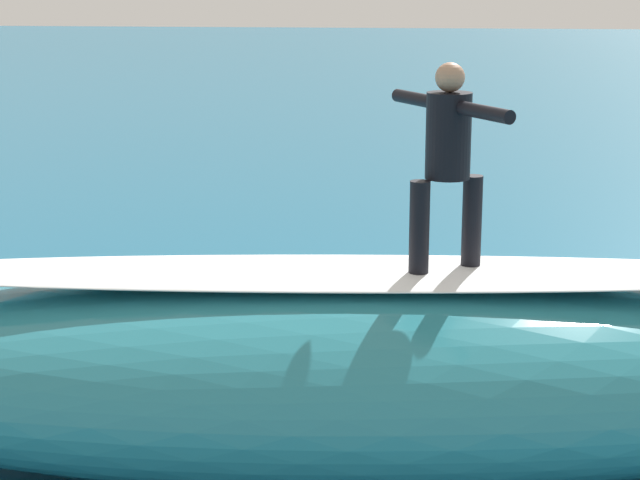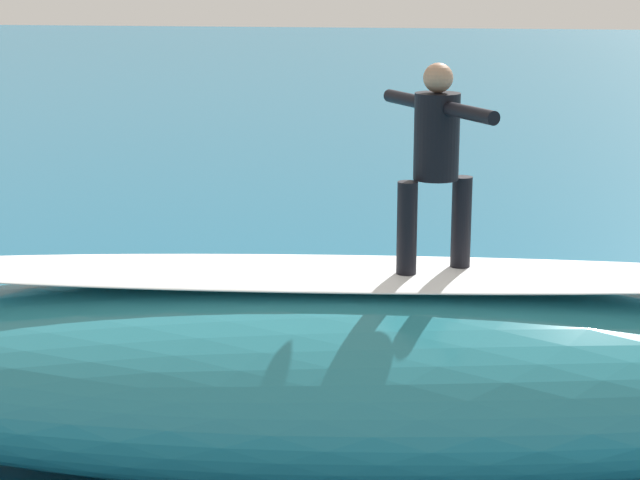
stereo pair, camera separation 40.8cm
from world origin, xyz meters
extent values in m
plane|color=#196084|center=(0.00, 0.00, 0.00)|extent=(120.00, 120.00, 0.00)
ellipsoid|color=teal|center=(0.71, 2.43, 0.74)|extent=(9.30, 3.85, 1.48)
ellipsoid|color=white|center=(0.71, 2.43, 1.52)|extent=(7.77, 1.75, 0.08)
ellipsoid|color=#EAE5C6|center=(-0.04, 2.37, 1.52)|extent=(1.89, 1.48, 0.07)
cylinder|color=black|center=(0.16, 2.50, 1.91)|extent=(0.15, 0.15, 0.71)
cylinder|color=black|center=(-0.24, 2.24, 1.91)|extent=(0.15, 0.15, 0.71)
cylinder|color=black|center=(-0.04, 2.37, 2.59)|extent=(0.47, 0.47, 0.65)
sphere|color=tan|center=(-0.04, 2.37, 3.02)|extent=(0.22, 0.22, 0.22)
cylinder|color=black|center=(-0.28, 2.75, 2.81)|extent=(0.40, 0.54, 0.10)
cylinder|color=black|center=(0.21, 1.98, 2.81)|extent=(0.40, 0.54, 0.10)
ellipsoid|color=silver|center=(2.34, -2.11, 0.04)|extent=(2.04, 2.21, 0.08)
cylinder|color=black|center=(2.34, -2.11, 0.22)|extent=(0.74, 0.79, 0.28)
sphere|color=#936B4C|center=(2.67, -1.74, 0.28)|extent=(0.20, 0.20, 0.20)
cylinder|color=black|center=(1.92, -2.72, 0.14)|extent=(0.54, 0.59, 0.13)
cylinder|color=black|center=(1.79, -2.61, 0.14)|extent=(0.54, 0.59, 0.13)
ellipsoid|color=white|center=(-0.16, -2.90, 0.06)|extent=(0.79, 0.72, 0.12)
ellipsoid|color=white|center=(0.37, 2.25, 0.08)|extent=(0.66, 0.61, 0.16)
ellipsoid|color=white|center=(-0.27, -1.29, 0.08)|extent=(0.91, 0.95, 0.16)
camera|label=1|loc=(0.09, 10.66, 3.83)|focal=62.53mm
camera|label=2|loc=(-0.31, 10.61, 3.83)|focal=62.53mm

